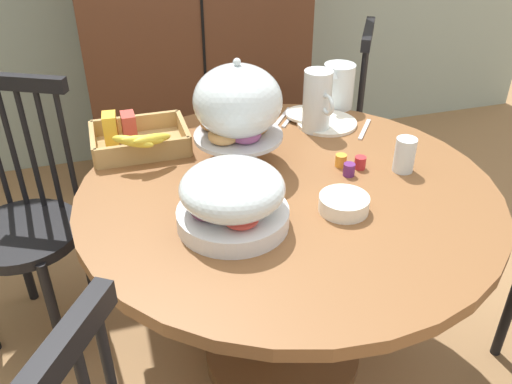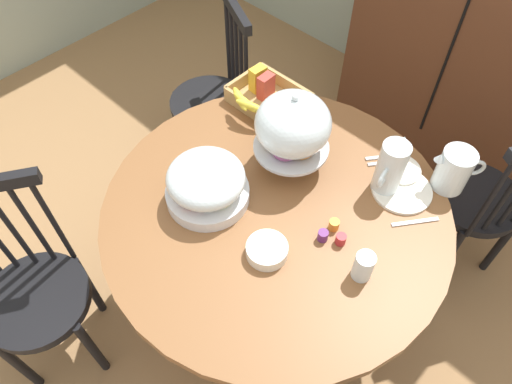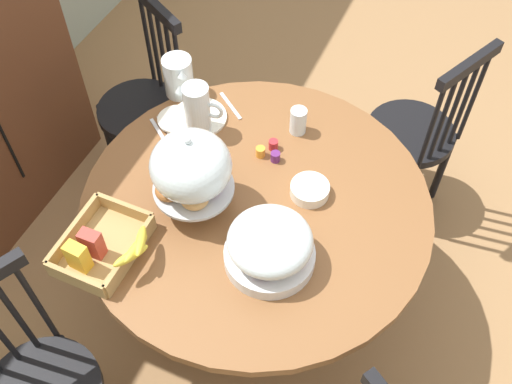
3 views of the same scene
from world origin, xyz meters
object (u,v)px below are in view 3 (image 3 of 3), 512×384
windsor_chair_by_cabinet (415,136)px  windsor_chair_facing_door (145,108)px  milk_pitcher (198,112)px  cereal_bowl (310,190)px  fruit_platter_covered (270,246)px  china_plate_small (176,119)px  cereal_basket (103,247)px  drinking_glass (298,121)px  dining_table (256,232)px  china_plate_large (199,117)px  pastry_stand_with_dome (191,169)px  orange_juice_pitcher (179,78)px

windsor_chair_by_cabinet → windsor_chair_facing_door: same height
milk_pitcher → cereal_bowl: milk_pitcher is taller
fruit_platter_covered → cereal_bowl: size_ratio=2.14×
fruit_platter_covered → china_plate_small: size_ratio=2.00×
milk_pitcher → fruit_platter_covered: bearing=-132.0°
cereal_basket → drinking_glass: size_ratio=2.87×
windsor_chair_facing_door → fruit_platter_covered: (-0.69, -0.93, 0.37)m
dining_table → china_plate_large: (0.28, 0.37, 0.21)m
pastry_stand_with_dome → china_plate_large: size_ratio=1.56×
pastry_stand_with_dome → china_plate_large: (0.38, 0.18, -0.19)m
cereal_bowl → milk_pitcher: bearing=76.5°
cereal_basket → china_plate_small: size_ratio=2.11×
orange_juice_pitcher → cereal_bowl: 0.73m
windsor_chair_by_cabinet → drinking_glass: windsor_chair_by_cabinet is taller
windsor_chair_facing_door → china_plate_small: 0.53m
windsor_chair_by_cabinet → drinking_glass: (-0.45, 0.41, 0.34)m
fruit_platter_covered → windsor_chair_facing_door: bearing=53.3°
china_plate_large → china_plate_small: bearing=127.2°
pastry_stand_with_dome → orange_juice_pitcher: pastry_stand_with_dome is taller
dining_table → china_plate_small: (0.23, 0.44, 0.22)m
china_plate_small → drinking_glass: bearing=-71.9°
dining_table → pastry_stand_with_dome: bearing=118.3°
pastry_stand_with_dome → china_plate_small: (0.33, 0.25, -0.18)m
dining_table → cereal_basket: 0.60m
china_plate_large → fruit_platter_covered: bearing=-133.8°
cereal_bowl → drinking_glass: (0.27, 0.15, 0.03)m
milk_pitcher → cereal_bowl: size_ratio=1.57×
china_plate_small → cereal_bowl: 0.62m
windsor_chair_facing_door → china_plate_large: bearing=-115.9°
fruit_platter_covered → drinking_glass: (0.58, 0.13, -0.03)m
cereal_basket → fruit_platter_covered: bearing=-68.7°
fruit_platter_covered → china_plate_large: size_ratio=1.36×
dining_table → fruit_platter_covered: bearing=-145.9°
china_plate_small → china_plate_large: bearing=-52.8°
fruit_platter_covered → orange_juice_pitcher: 0.88m
dining_table → china_plate_small: bearing=62.7°
dining_table → pastry_stand_with_dome: 0.45m
cereal_basket → milk_pitcher: bearing=-2.6°
china_plate_small → drinking_glass: size_ratio=1.36×
windsor_chair_by_cabinet → pastry_stand_with_dome: size_ratio=2.83×
dining_table → fruit_platter_covered: size_ratio=4.18×
fruit_platter_covered → china_plate_large: bearing=46.2°
fruit_platter_covered → drinking_glass: fruit_platter_covered is taller
windsor_chair_by_cabinet → pastry_stand_with_dome: (-0.93, 0.61, 0.48)m
windsor_chair_by_cabinet → china_plate_large: bearing=124.3°
pastry_stand_with_dome → cereal_bowl: size_ratio=2.46×
milk_pitcher → china_plate_large: bearing=28.3°
china_plate_small → cereal_bowl: (-0.12, -0.61, 0.01)m
windsor_chair_by_cabinet → cereal_bowl: 0.83m
china_plate_large → drinking_glass: (0.09, -0.38, 0.05)m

